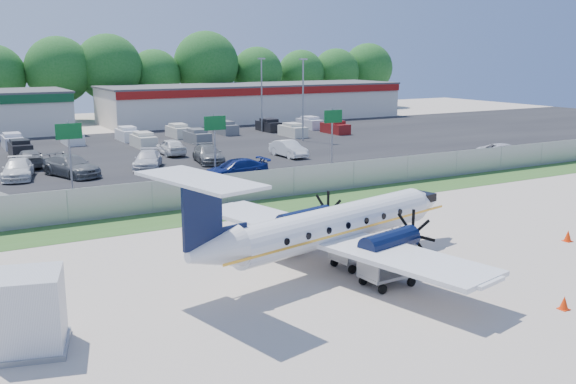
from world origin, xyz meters
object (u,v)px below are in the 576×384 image
aircraft (331,226)px  service_container (28,315)px  baggage_cart_near (356,255)px  pushback_tug (279,240)px  baggage_cart_far (387,273)px

aircraft → service_container: (-13.21, -2.14, -0.73)m
aircraft → baggage_cart_near: aircraft is taller
pushback_tug → baggage_cart_near: bearing=-63.8°
baggage_cart_far → service_container: 14.03m
baggage_cart_near → baggage_cart_far: (-0.30, -2.66, 0.01)m
pushback_tug → service_container: (-12.37, -5.48, 0.65)m
baggage_cart_near → service_container: 14.38m
pushback_tug → baggage_cart_near: (1.90, -3.87, -0.03)m
aircraft → baggage_cart_far: (0.77, -3.19, -1.41)m
pushback_tug → service_container: 13.55m
baggage_cart_far → aircraft: bearing=103.5°
aircraft → service_container: aircraft is taller
baggage_cart_far → service_container: size_ratio=0.80×
pushback_tug → baggage_cart_near: 4.31m
baggage_cart_near → service_container: (-14.28, -1.61, 0.69)m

